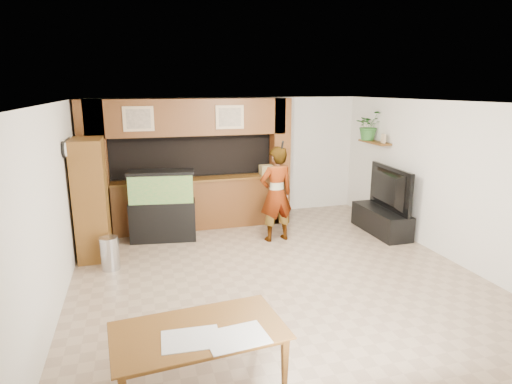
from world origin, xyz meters
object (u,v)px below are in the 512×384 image
object	(u,v)px
pantry_cabinet	(91,199)
person	(276,194)
television	(383,188)
dining_table	(200,358)
aquarium	(162,207)

from	to	relation	value
pantry_cabinet	person	world-z (taller)	pantry_cabinet
television	dining_table	distance (m)	5.44
television	person	size ratio (longest dim) A/B	0.82
aquarium	television	world-z (taller)	aquarium
person	dining_table	size ratio (longest dim) A/B	1.09
aquarium	dining_table	xyz separation A→B (m)	(0.05, -4.24, -0.36)
television	pantry_cabinet	bearing A→B (deg)	90.71
aquarium	person	distance (m)	2.13
aquarium	television	bearing A→B (deg)	-2.56
pantry_cabinet	dining_table	distance (m)	4.00
pantry_cabinet	dining_table	bearing A→B (deg)	-71.91
pantry_cabinet	dining_table	world-z (taller)	pantry_cabinet
pantry_cabinet	television	world-z (taller)	pantry_cabinet
pantry_cabinet	person	bearing A→B (deg)	-1.53
pantry_cabinet	person	distance (m)	3.21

